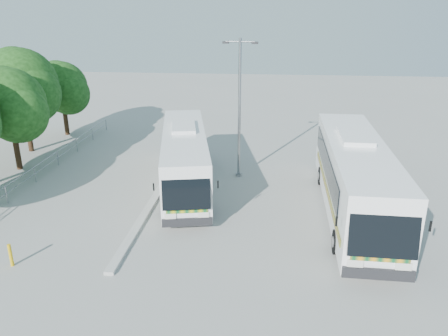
# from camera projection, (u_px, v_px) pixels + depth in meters

# --- Properties ---
(ground) EXTENTS (100.00, 100.00, 0.00)m
(ground) POSITION_uv_depth(u_px,v_px,m) (193.00, 211.00, 22.37)
(ground) COLOR #979792
(ground) RESTS_ON ground
(kerb_divider) EXTENTS (0.40, 16.00, 0.15)m
(kerb_divider) POSITION_uv_depth(u_px,v_px,m) (158.00, 193.00, 24.42)
(kerb_divider) COLOR #B2B2AD
(kerb_divider) RESTS_ON ground
(railing) EXTENTS (0.06, 22.00, 1.00)m
(railing) POSITION_uv_depth(u_px,v_px,m) (43.00, 165.00, 26.79)
(railing) COLOR gray
(railing) RESTS_ON ground
(tree_far_c) EXTENTS (4.97, 4.69, 6.49)m
(tree_far_c) POSITION_uv_depth(u_px,v_px,m) (10.00, 104.00, 26.80)
(tree_far_c) COLOR #382314
(tree_far_c) RESTS_ON ground
(tree_far_d) EXTENTS (5.62, 5.30, 7.33)m
(tree_far_d) POSITION_uv_depth(u_px,v_px,m) (22.00, 85.00, 30.18)
(tree_far_d) COLOR #382314
(tree_far_d) RESTS_ON ground
(tree_far_e) EXTENTS (4.54, 4.28, 5.92)m
(tree_far_e) POSITION_uv_depth(u_px,v_px,m) (62.00, 87.00, 34.64)
(tree_far_e) COLOR #382314
(tree_far_e) RESTS_ON ground
(coach_main) EXTENTS (4.58, 11.85, 3.23)m
(coach_main) POSITION_uv_depth(u_px,v_px,m) (185.00, 157.00, 25.00)
(coach_main) COLOR white
(coach_main) RESTS_ON ground
(coach_adjacent) EXTENTS (3.03, 13.14, 3.63)m
(coach_adjacent) POSITION_uv_depth(u_px,v_px,m) (355.00, 176.00, 21.56)
(coach_adjacent) COLOR white
(coach_adjacent) RESTS_ON ground
(lamppost) EXTENTS (2.02, 0.36, 8.24)m
(lamppost) POSITION_uv_depth(u_px,v_px,m) (239.00, 103.00, 25.53)
(lamppost) COLOR gray
(lamppost) RESTS_ON ground
(bollard) EXTENTS (0.17, 0.17, 0.97)m
(bollard) POSITION_uv_depth(u_px,v_px,m) (11.00, 255.00, 17.46)
(bollard) COLOR gold
(bollard) RESTS_ON ground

